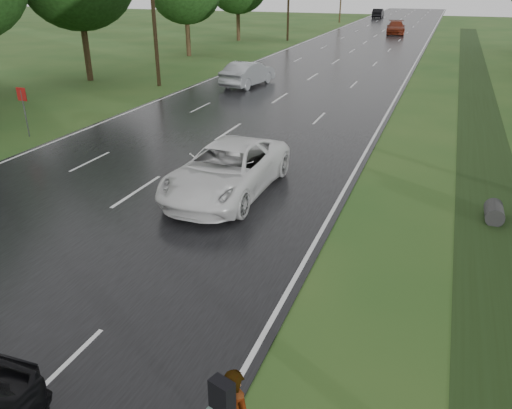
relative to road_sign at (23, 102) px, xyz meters
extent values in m
cube|color=black|center=(8.50, 33.00, -1.62)|extent=(14.00, 180.00, 0.04)
cube|color=silver|center=(15.25, 33.00, -1.60)|extent=(0.12, 180.00, 0.01)
cube|color=silver|center=(1.75, 33.00, -1.60)|extent=(0.12, 180.00, 0.01)
cube|color=silver|center=(8.50, 33.00, -1.60)|extent=(0.12, 180.00, 0.01)
cube|color=black|center=(20.00, 8.00, -1.64)|extent=(2.20, 120.00, 0.01)
cylinder|color=#2D2D2D|center=(20.00, -2.00, -1.39)|extent=(0.56, 1.00, 0.56)
cylinder|color=slate|center=(0.00, 0.00, -0.54)|extent=(0.06, 0.06, 2.20)
cube|color=red|center=(0.00, 0.00, 0.36)|extent=(0.50, 0.04, 0.60)
cylinder|color=#342615|center=(-0.70, 13.00, 3.36)|extent=(0.26, 0.26, 10.00)
cylinder|color=#342615|center=(-6.50, 13.00, 0.36)|extent=(0.44, 0.44, 4.00)
cylinder|color=#342615|center=(-5.70, 27.00, 0.04)|extent=(0.44, 0.44, 3.36)
cylinder|color=#342615|center=(-6.30, 41.00, 0.12)|extent=(0.44, 0.44, 3.52)
cube|color=black|center=(15.74, -12.77, -0.17)|extent=(0.39, 0.30, 0.48)
cube|color=black|center=(15.49, -12.33, -0.78)|extent=(0.09, 0.17, 0.03)
imported|color=white|center=(11.50, -2.99, -0.76)|extent=(2.88, 6.11, 1.69)
imported|color=#919499|center=(5.19, 15.02, -0.78)|extent=(2.43, 5.17, 1.64)
imported|color=#651C0B|center=(10.65, 55.34, -0.77)|extent=(2.93, 5.95, 1.67)
imported|color=black|center=(4.02, 85.71, -0.76)|extent=(1.90, 5.14, 1.68)
camera|label=1|loc=(18.04, -17.52, 5.13)|focal=35.00mm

